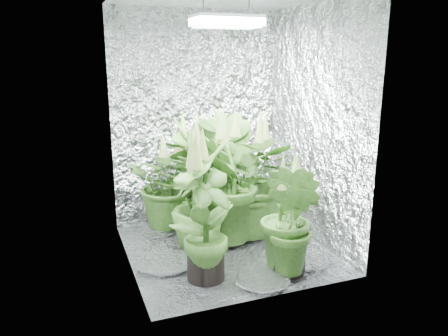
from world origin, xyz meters
name	(u,v)px	position (x,y,z in m)	size (l,w,h in m)	color
ground	(226,249)	(0.00, 0.00, 0.00)	(1.60, 1.60, 0.00)	white
walls	(226,132)	(0.00, 0.00, 1.00)	(1.62, 1.62, 2.00)	white
grow_lamp	(227,21)	(0.00, 0.00, 1.83)	(0.50, 0.30, 0.22)	gray
plant_a	(171,183)	(-0.31, 0.64, 0.44)	(0.84, 0.84, 0.94)	black
plant_b	(192,178)	(-0.15, 0.48, 0.51)	(0.75, 0.75, 1.12)	black
plant_c	(225,181)	(0.05, 0.17, 0.55)	(0.77, 0.77, 1.18)	black
plant_d	(199,204)	(-0.21, 0.07, 0.40)	(0.64, 0.64, 0.89)	black
plant_e	(252,178)	(0.31, 0.18, 0.54)	(1.14, 1.14, 1.13)	black
plant_f	(205,212)	(-0.32, -0.41, 0.52)	(0.73, 0.73, 1.12)	black
plant_g	(290,220)	(0.29, -0.54, 0.42)	(0.60, 0.60, 0.92)	black
circulation_fan	(272,210)	(0.59, 0.32, 0.16)	(0.15, 0.34, 0.38)	black
plant_label	(298,235)	(0.35, -0.56, 0.30)	(0.05, 0.01, 0.08)	white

